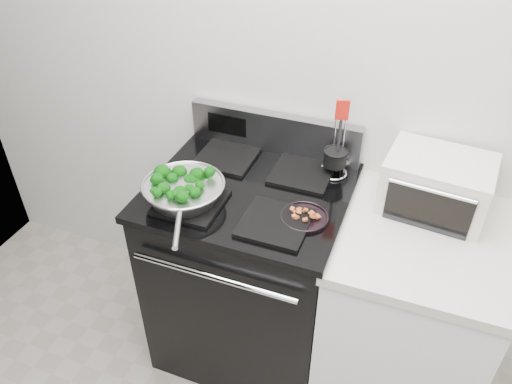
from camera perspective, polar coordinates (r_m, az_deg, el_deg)
The scene contains 8 objects.
back_wall at distance 2.00m, azimuth 11.04°, elevation 13.33°, with size 4.00×0.02×2.70m, color silver.
gas_range at distance 2.29m, azimuth -0.69°, elevation -8.88°, with size 0.79×0.69×1.13m.
counter at distance 2.23m, azimuth 16.38°, elevation -13.58°, with size 0.62×0.68×0.92m.
skillet at distance 1.91m, azimuth -8.27°, elevation 0.20°, with size 0.32×0.48×0.07m.
broccoli_pile at distance 1.90m, azimuth -8.31°, elevation 0.69°, with size 0.25×0.25×0.09m, color black, non-canonical shape.
bacon_plate at distance 1.83m, azimuth 5.53°, elevation -2.61°, with size 0.18×0.18×0.04m.
utensil_holder at distance 2.05m, azimuth 9.00°, elevation 3.48°, with size 0.11×0.11×0.34m.
toaster_oven at distance 1.99m, azimuth 19.91°, elevation 0.84°, with size 0.40×0.32×0.22m.
Camera 1 is at (0.30, -0.07, 2.12)m, focal length 35.00 mm.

